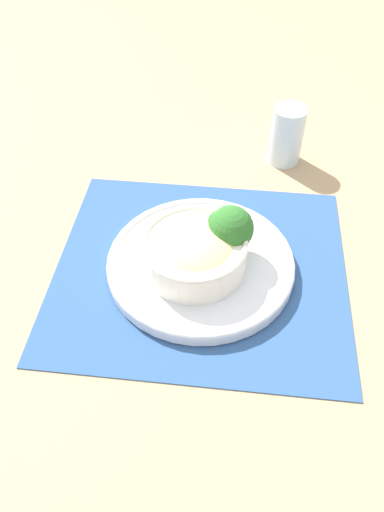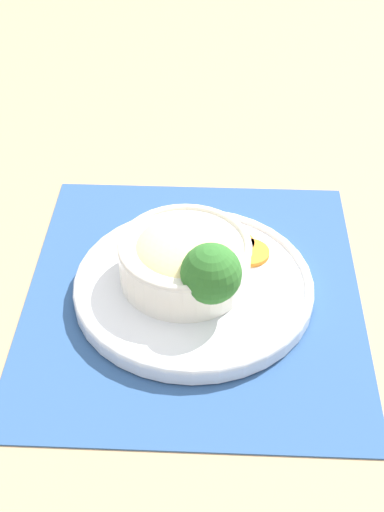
% 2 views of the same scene
% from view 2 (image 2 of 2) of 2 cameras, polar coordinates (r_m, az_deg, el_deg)
% --- Properties ---
extents(ground_plane, '(4.00, 4.00, 0.00)m').
position_cam_2_polar(ground_plane, '(0.86, 0.12, -3.10)').
color(ground_plane, tan).
extents(placemat, '(0.46, 0.41, 0.00)m').
position_cam_2_polar(placemat, '(0.86, 0.12, -3.00)').
color(placemat, '#2D5184').
rests_on(placemat, ground_plane).
extents(plate, '(0.29, 0.29, 0.02)m').
position_cam_2_polar(plate, '(0.85, 0.12, -2.35)').
color(plate, silver).
rests_on(plate, placemat).
extents(bowl, '(0.16, 0.16, 0.06)m').
position_cam_2_polar(bowl, '(0.83, -0.58, -0.08)').
color(bowl, silver).
rests_on(bowl, plate).
extents(broccoli_floret, '(0.07, 0.07, 0.09)m').
position_cam_2_polar(broccoli_floret, '(0.78, 1.56, -1.47)').
color(broccoli_floret, '#84AD5B').
rests_on(broccoli_floret, plate).
extents(carrot_slice_near, '(0.05, 0.05, 0.01)m').
position_cam_2_polar(carrot_slice_near, '(0.89, 4.64, 0.26)').
color(carrot_slice_near, orange).
rests_on(carrot_slice_near, plate).
extents(carrot_slice_middle, '(0.05, 0.05, 0.01)m').
position_cam_2_polar(carrot_slice_middle, '(0.90, 3.47, 1.00)').
color(carrot_slice_middle, orange).
rests_on(carrot_slice_middle, plate).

